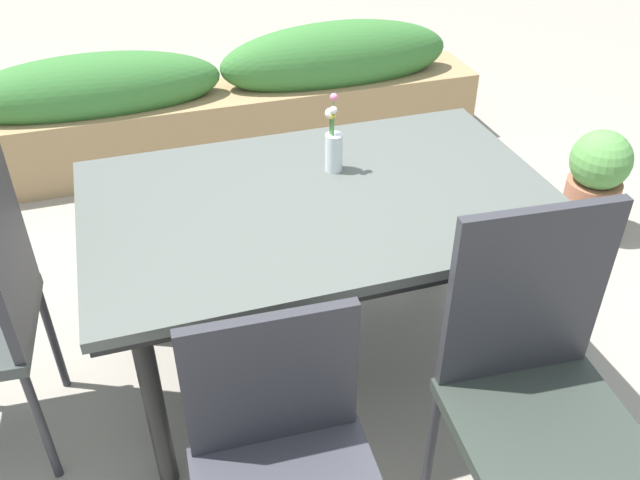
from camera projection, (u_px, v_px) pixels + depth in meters
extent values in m
plane|color=gray|center=(324.00, 363.00, 2.57)|extent=(12.00, 12.00, 0.00)
cube|color=#4C514C|center=(320.00, 201.00, 2.15)|extent=(1.48, 0.93, 0.03)
cube|color=black|center=(320.00, 208.00, 2.16)|extent=(1.45, 0.91, 0.02)
cylinder|color=black|center=(154.00, 402.00, 1.95)|extent=(0.06, 0.06, 0.71)
cylinder|color=black|center=(524.00, 317.00, 2.25)|extent=(0.06, 0.06, 0.71)
cylinder|color=black|center=(134.00, 268.00, 2.47)|extent=(0.06, 0.06, 0.71)
cylinder|color=black|center=(437.00, 213.00, 2.77)|extent=(0.06, 0.06, 0.71)
cube|color=#2E3630|center=(547.00, 434.00, 1.71)|extent=(0.49, 0.49, 0.04)
cube|color=#2D2D33|center=(527.00, 297.00, 1.72)|extent=(0.43, 0.06, 0.54)
cylinder|color=#2D2D33|center=(560.00, 420.00, 2.06)|extent=(0.03, 0.03, 0.47)
cylinder|color=#2D2D33|center=(431.00, 446.00, 1.98)|extent=(0.03, 0.03, 0.47)
cube|color=#2D2D33|center=(272.00, 381.00, 1.59)|extent=(0.42, 0.05, 0.41)
cylinder|color=#2D2D33|center=(349.00, 480.00, 1.89)|extent=(0.03, 0.03, 0.45)
cube|color=#2D2D33|center=(6.00, 249.00, 1.89)|extent=(0.06, 0.41, 0.53)
cylinder|color=#2D2D33|center=(42.00, 426.00, 2.04)|extent=(0.03, 0.03, 0.47)
cylinder|color=#2D2D33|center=(52.00, 337.00, 2.35)|extent=(0.03, 0.03, 0.47)
cylinder|color=silver|center=(334.00, 152.00, 2.24)|extent=(0.06, 0.06, 0.13)
cylinder|color=#47843D|center=(333.00, 122.00, 2.18)|extent=(0.01, 0.01, 0.17)
sphere|color=pink|center=(334.00, 97.00, 2.13)|extent=(0.02, 0.02, 0.02)
cylinder|color=#47843D|center=(333.00, 129.00, 2.18)|extent=(0.01, 0.01, 0.13)
sphere|color=white|center=(333.00, 110.00, 2.14)|extent=(0.02, 0.02, 0.02)
cylinder|color=#47843D|center=(332.00, 131.00, 2.19)|extent=(0.01, 0.01, 0.11)
sphere|color=#EFCC4C|center=(332.00, 115.00, 2.16)|extent=(0.02, 0.02, 0.02)
cylinder|color=#47843D|center=(330.00, 129.00, 2.19)|extent=(0.01, 0.01, 0.11)
sphere|color=white|center=(330.00, 113.00, 2.16)|extent=(0.03, 0.03, 0.03)
cube|color=#9E7F56|center=(224.00, 124.00, 3.83)|extent=(2.94, 0.42, 0.39)
ellipsoid|color=#387233|center=(93.00, 89.00, 3.49)|extent=(1.32, 0.38, 0.36)
ellipsoid|color=#387233|center=(336.00, 57.00, 3.81)|extent=(1.32, 0.38, 0.40)
cylinder|color=#9E6047|center=(588.00, 206.00, 3.22)|extent=(0.25, 0.25, 0.27)
sphere|color=#569347|center=(601.00, 160.00, 3.08)|extent=(0.28, 0.28, 0.28)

